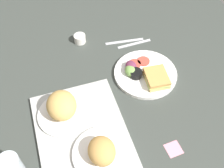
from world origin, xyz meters
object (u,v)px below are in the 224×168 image
Objects in this scene: knife at (125,41)px; plate_with_salad at (145,73)px; bread_plate_near at (102,152)px; espresso_cup at (80,39)px; sticky_note at (174,149)px; drinking_glass at (12,168)px; fork at (134,44)px; serving_tray at (83,135)px; bread_plate_far at (62,108)px.

plate_with_salad is at bearing 99.54° from knife.
bread_plate_near reaches higher than knife.
espresso_cup reaches higher than knife.
plate_with_salad is at bearing -143.08° from espresso_cup.
sticky_note is at bearing 175.80° from plate_with_salad.
drinking_glass reaches higher than knife.
bread_plate_near is 1.25× the size of fork.
bread_plate_near is at bearing -95.06° from drinking_glass.
drinking_glass reaches higher than fork.
bread_plate_near is (-10.47, -4.75, 3.89)cm from serving_tray.
bread_plate_near reaches higher than serving_tray.
bread_plate_far is 1.18× the size of fork.
drinking_glass is 0.62× the size of knife.
knife is 3.39× the size of sticky_note.
plate_with_salad reaches higher than espresso_cup.
sticky_note is (-4.30, -25.63, -4.63)cm from bread_plate_near.
fork is at bearing 148.84° from knife.
bread_plate_near reaches higher than plate_with_salad.
sticky_note is (-25.29, -35.40, -5.84)cm from bread_plate_far.
bread_plate_near is 1.06× the size of bread_plate_far.
drinking_glass is at bearing 48.62° from knife.
bread_plate_near is 26.40cm from sticky_note.
serving_tray is at bearing -72.43° from drinking_glass.
plate_with_salad is 20.86cm from fork.
serving_tray is at bearing 64.07° from sticky_note.
fork is at bearing -5.11° from sticky_note.
plate_with_salad reaches higher than sticky_note.
drinking_glass is 76.93cm from knife.
espresso_cup is (58.53, -35.26, -3.91)cm from drinking_glass.
knife is at bearing -47.10° from drinking_glass.
espresso_cup is at bearing -5.34° from bread_plate_near.
plate_with_salad is at bearing -4.20° from sticky_note.
serving_tray is at bearing 168.33° from espresso_cup.
fork is 5.00cm from knife.
knife is at bearing -25.92° from bread_plate_near.
drinking_glass reaches higher than serving_tray.
knife is at bearing -0.99° from sticky_note.
drinking_glass is 68.44cm from espresso_cup.
serving_tray is 2.11× the size of bread_plate_near.
bread_plate_far is 3.58× the size of espresso_cup.
bread_plate_far reaches higher than serving_tray.
serving_tray is at bearing -154.48° from bread_plate_far.
bread_plate_far reaches higher than espresso_cup.
espresso_cup is at bearing -21.09° from bread_plate_far.
bread_plate_near is 60.39cm from fork.
drinking_glass is 2.11× the size of espresso_cup.
drinking_glass is (2.62, 29.55, 1.22)cm from bread_plate_near.
serving_tray is 8.04× the size of espresso_cup.
bread_plate_far is (20.99, 9.77, 1.20)cm from bread_plate_near.
fork is (20.67, -2.42, -1.49)cm from plate_with_salad.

